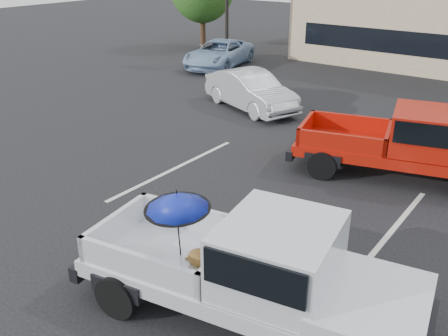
{
  "coord_description": "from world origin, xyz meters",
  "views": [
    {
      "loc": [
        5.61,
        -7.37,
        5.58
      ],
      "look_at": [
        -0.17,
        0.45,
        1.3
      ],
      "focal_mm": 40.0,
      "sensor_mm": 36.0,
      "label": 1
    }
  ],
  "objects": [
    {
      "name": "red_pickup",
      "position": [
        2.47,
        5.27,
        1.02
      ],
      "size": [
        5.98,
        3.34,
        1.87
      ],
      "rotation": [
        0.0,
        0.0,
        0.26
      ],
      "color": "black",
      "rests_on": "ground"
    },
    {
      "name": "silver_pickup",
      "position": [
        2.28,
        -1.81,
        1.05
      ],
      "size": [
        5.93,
        2.86,
        2.06
      ],
      "rotation": [
        0.0,
        0.0,
        0.16
      ],
      "color": "black",
      "rests_on": "ground"
    },
    {
      "name": "stripe_right",
      "position": [
        3.0,
        2.0,
        0.0
      ],
      "size": [
        0.12,
        5.0,
        0.01
      ],
      "primitive_type": "cube",
      "color": "silver",
      "rests_on": "ground"
    },
    {
      "name": "blue_suv",
      "position": [
        -9.88,
        13.17,
        0.67
      ],
      "size": [
        3.09,
        5.14,
        1.33
      ],
      "primitive_type": "imported",
      "rotation": [
        0.0,
        0.0,
        0.19
      ],
      "color": "#88A5CB",
      "rests_on": "ground"
    },
    {
      "name": "stripe_left",
      "position": [
        -3.0,
        2.0,
        0.0
      ],
      "size": [
        0.12,
        5.0,
        0.01
      ],
      "primitive_type": "cube",
      "color": "silver",
      "rests_on": "ground"
    },
    {
      "name": "ground",
      "position": [
        0.0,
        0.0,
        0.0
      ],
      "size": [
        90.0,
        90.0,
        0.0
      ],
      "primitive_type": "plane",
      "color": "black",
      "rests_on": "ground"
    },
    {
      "name": "silver_sedan",
      "position": [
        -4.46,
        7.96,
        0.71
      ],
      "size": [
        4.56,
        2.95,
        1.42
      ],
      "primitive_type": "imported",
      "rotation": [
        0.0,
        0.0,
        1.2
      ],
      "color": "#A7ABAF",
      "rests_on": "ground"
    }
  ]
}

